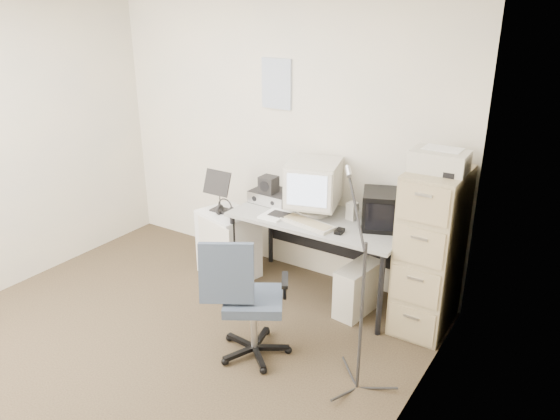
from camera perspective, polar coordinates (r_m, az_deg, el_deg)
The scene contains 21 objects.
floor at distance 4.30m, azimuth -13.54°, elevation -14.46°, with size 3.60×3.60×0.01m, color #2F2619.
wall_back at distance 5.04m, azimuth -0.08°, elevation 7.42°, with size 3.60×0.02×2.50m, color beige.
wall_right at distance 2.75m, azimuth 11.43°, elevation -5.46°, with size 0.02×3.60×2.50m, color beige.
wall_calendar at distance 4.94m, azimuth -0.36°, elevation 13.05°, with size 0.30×0.02×0.44m, color white.
filing_cabinet at distance 4.35m, azimuth 15.43°, elevation -4.20°, with size 0.40×0.60×1.30m, color tan.
printer at distance 4.07m, azimuth 16.34°, elevation 4.94°, with size 0.40×0.27×0.15m, color beige.
desk at distance 4.76m, azimuth 4.06°, elevation -4.88°, with size 1.50×0.70×0.73m, color #999999.
crt_monitor at distance 4.63m, azimuth 3.52°, elevation 2.33°, with size 0.42×0.44×0.46m, color beige.
crt_tv at distance 4.45m, azimuth 10.72°, elevation 0.06°, with size 0.33×0.35×0.30m, color black.
desk_speaker at distance 4.58m, azimuth 7.55°, elevation -0.11°, with size 0.08×0.08×0.15m, color beige.
keyboard at distance 4.46m, azimuth 2.91°, elevation -1.41°, with size 0.47×0.17×0.03m, color beige.
mouse at distance 4.33m, azimuth 6.23°, elevation -2.21°, with size 0.06×0.10×0.03m, color black.
radio_receiver at distance 4.93m, azimuth -0.68°, elevation 1.42°, with size 0.39×0.28×0.11m, color black.
radio_speaker at distance 4.85m, azimuth -1.20°, elevation 2.71°, with size 0.14×0.14×0.14m, color black.
papers at distance 4.64m, azimuth -0.50°, elevation -0.49°, with size 0.19×0.27×0.02m, color white.
pc_tower at distance 4.61m, azimuth 8.14°, elevation -8.18°, with size 0.20×0.45×0.42m, color beige.
office_chair at distance 3.94m, azimuth -2.79°, elevation -9.23°, with size 0.54×0.54×0.93m, color #40516A.
side_cart at distance 5.13m, azimuth -5.39°, elevation -3.51°, with size 0.51×0.40×0.63m, color silver.
music_stand at distance 4.99m, azimuth -6.35°, elevation 2.05°, with size 0.27×0.14×0.40m, color black.
headphones at distance 4.92m, azimuth -5.74°, elevation 0.01°, with size 0.17×0.17×0.03m, color black.
mic_stand at distance 3.53m, azimuth 8.64°, elevation -8.89°, with size 0.02×0.02×1.41m, color black.
Camera 1 is at (2.63, -2.32, 2.48)m, focal length 35.00 mm.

